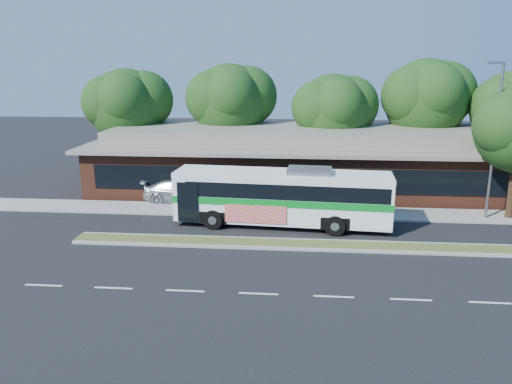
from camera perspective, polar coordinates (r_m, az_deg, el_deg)
ground at (r=25.01m, az=8.15°, el=-6.68°), size 120.00×120.00×0.00m
median_strip at (r=25.55m, az=8.09°, el=-6.04°), size 26.00×1.10×0.15m
sidewalk at (r=31.04m, az=7.55°, el=-2.32°), size 44.00×2.60×0.12m
parking_lot at (r=38.23m, az=-20.75°, el=-0.03°), size 14.00×12.00×0.01m
plaza_building at (r=36.96m, az=7.24°, el=3.71°), size 33.20×11.20×4.45m
lamp_post at (r=31.58m, az=25.58°, el=5.68°), size 0.93×0.18×9.07m
tree_bg_a at (r=40.72m, az=-13.97°, el=9.71°), size 6.47×5.80×8.63m
tree_bg_b at (r=39.87m, az=-2.36°, el=10.42°), size 6.69×6.00×9.00m
tree_bg_c at (r=38.69m, az=9.40°, el=9.30°), size 6.24×5.60×8.26m
tree_bg_d at (r=40.76m, az=19.42°, el=10.10°), size 6.91×6.20×9.37m
transit_bus at (r=28.02m, az=3.11°, el=-0.17°), size 12.24×3.51×3.39m
sedan at (r=33.27m, az=-8.20°, el=0.09°), size 5.63×2.85×1.57m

